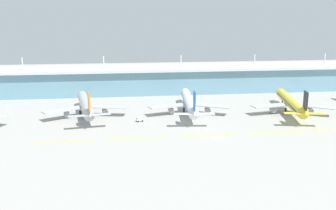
{
  "coord_description": "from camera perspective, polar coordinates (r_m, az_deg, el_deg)",
  "views": [
    {
      "loc": [
        -44.81,
        -170.02,
        56.58
      ],
      "look_at": [
        -18.06,
        40.23,
        7.0
      ],
      "focal_mm": 41.0,
      "sensor_mm": 36.0,
      "label": 1
    }
  ],
  "objects": [
    {
      "name": "baggage_cart",
      "position": [
        210.03,
        -4.24,
        -2.14
      ],
      "size": [
        4.01,
        3.08,
        2.48
      ],
      "color": "silver",
      "rests_on": "ground"
    },
    {
      "name": "airliner_center",
      "position": [
        226.35,
        3.16,
        0.35
      ],
      "size": [
        48.59,
        69.04,
        18.9
      ],
      "color": "white",
      "rests_on": "ground"
    },
    {
      "name": "airliner_near_middle",
      "position": [
        225.02,
        -12.16,
        -0.01
      ],
      "size": [
        48.2,
        64.51,
        18.9
      ],
      "color": "#ADB2BC",
      "rests_on": "ground"
    },
    {
      "name": "taxiway_stripe_centre",
      "position": [
        186.34,
        6.09,
        -4.58
      ],
      "size": [
        28.0,
        0.7,
        0.04
      ],
      "primitive_type": "cube",
      "color": "yellow",
      "rests_on": "ground"
    },
    {
      "name": "airliner_far_middle",
      "position": [
        237.35,
        17.83,
        0.33
      ],
      "size": [
        47.81,
        67.01,
        18.9
      ],
      "color": "yellow",
      "rests_on": "ground"
    },
    {
      "name": "taxiway_stripe_west",
      "position": [
        183.47,
        -15.15,
        -5.27
      ],
      "size": [
        28.0,
        0.7,
        0.04
      ],
      "primitive_type": "cube",
      "color": "yellow",
      "rests_on": "ground"
    },
    {
      "name": "ground_plane",
      "position": [
        184.71,
        7.18,
        -4.78
      ],
      "size": [
        600.0,
        600.0,
        0.0
      ],
      "primitive_type": "plane",
      "color": "#A8A59E"
    },
    {
      "name": "taxiway_stripe_mid_east",
      "position": [
        196.78,
        15.8,
        -4.05
      ],
      "size": [
        28.0,
        0.7,
        0.04
      ],
      "primitive_type": "cube",
      "color": "yellow",
      "rests_on": "ground"
    },
    {
      "name": "taxiway_stripe_mid_west",
      "position": [
        181.75,
        -4.44,
        -5.01
      ],
      "size": [
        28.0,
        0.7,
        0.04
      ],
      "primitive_type": "cube",
      "color": "yellow",
      "rests_on": "ground"
    },
    {
      "name": "terminal_building",
      "position": [
        290.2,
        1.73,
        3.89
      ],
      "size": [
        288.0,
        34.0,
        28.25
      ],
      "color": "#6693A8",
      "rests_on": "ground"
    }
  ]
}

